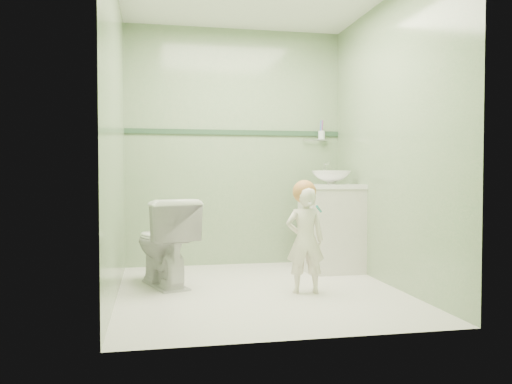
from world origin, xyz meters
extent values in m
plane|color=silver|center=(0.00, 0.00, 0.00)|extent=(2.50, 2.50, 0.00)
cube|color=#7CA072|center=(0.00, 1.25, 1.20)|extent=(2.20, 0.04, 2.40)
cube|color=#7CA072|center=(0.00, -1.25, 1.20)|extent=(2.20, 0.04, 2.40)
cube|color=#7CA072|center=(-1.10, 0.00, 1.20)|extent=(0.04, 2.50, 2.40)
cube|color=#7CA072|center=(1.10, 0.00, 1.20)|extent=(0.04, 2.50, 2.40)
cube|color=#2C4C33|center=(0.00, 1.24, 1.35)|extent=(2.20, 0.02, 0.05)
cube|color=beige|center=(0.84, 0.70, 0.40)|extent=(0.52, 0.50, 0.80)
cube|color=white|center=(0.84, 0.70, 0.81)|extent=(0.54, 0.52, 0.04)
imported|color=white|center=(0.84, 0.70, 0.89)|extent=(0.37, 0.37, 0.13)
cylinder|color=silver|center=(0.84, 0.90, 0.95)|extent=(0.03, 0.03, 0.18)
cylinder|color=silver|center=(0.84, 0.85, 1.03)|extent=(0.02, 0.12, 0.02)
cylinder|color=silver|center=(0.84, 1.20, 1.28)|extent=(0.26, 0.02, 0.02)
cylinder|color=silver|center=(0.90, 1.18, 1.33)|extent=(0.07, 0.07, 0.09)
cylinder|color=#3D6AC5|center=(0.89, 1.17, 1.40)|extent=(0.01, 0.01, 0.17)
cylinder|color=purple|center=(0.90, 1.17, 1.40)|extent=(0.01, 0.01, 0.17)
cylinder|color=#C2443E|center=(0.91, 1.18, 1.40)|extent=(0.01, 0.01, 0.17)
imported|color=white|center=(-0.74, 0.34, 0.36)|extent=(0.61, 0.81, 0.73)
imported|color=white|center=(0.33, -0.14, 0.41)|extent=(0.32, 0.23, 0.82)
sphere|color=#B8773C|center=(0.33, -0.12, 0.79)|extent=(0.18, 0.18, 0.18)
cylinder|color=#16817D|center=(0.40, -0.28, 0.66)|extent=(0.09, 0.13, 0.06)
cube|color=white|center=(0.34, -0.23, 0.70)|extent=(0.03, 0.03, 0.02)
camera|label=1|loc=(-0.83, -4.04, 0.93)|focal=36.70mm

